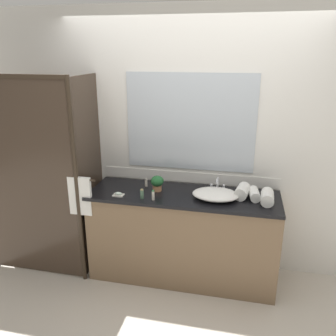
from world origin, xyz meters
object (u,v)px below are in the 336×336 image
at_px(potted_plant, 157,182).
at_px(amenity_bottle_body_wash, 142,194).
at_px(soap_dish, 118,194).
at_px(amenity_bottle_shampoo, 153,195).
at_px(sink_basin, 216,194).
at_px(amenity_bottle_conditioner, 146,183).
at_px(faucet, 217,186).
at_px(rolled_towel_middle, 254,194).
at_px(rolled_towel_near_edge, 267,197).
at_px(rolled_towel_far_edge, 242,191).

bearing_deg(potted_plant, amenity_bottle_body_wash, -112.81).
height_order(soap_dish, amenity_bottle_shampoo, amenity_bottle_shampoo).
xyz_separation_m(sink_basin, amenity_bottle_conditioner, (-0.70, 0.15, 0.00)).
bearing_deg(amenity_bottle_body_wash, faucet, 27.71).
bearing_deg(amenity_bottle_conditioner, soap_dish, -123.67).
relative_size(sink_basin, amenity_bottle_body_wash, 4.61).
bearing_deg(soap_dish, sink_basin, 8.79).
bearing_deg(amenity_bottle_shampoo, rolled_towel_middle, 14.10).
bearing_deg(faucet, amenity_bottle_body_wash, -152.29).
bearing_deg(amenity_bottle_shampoo, amenity_bottle_conditioner, 116.40).
bearing_deg(rolled_towel_near_edge, amenity_bottle_body_wash, -172.68).
bearing_deg(amenity_bottle_shampoo, rolled_towel_near_edge, 8.51).
distance_m(faucet, rolled_towel_middle, 0.37).
relative_size(faucet, rolled_towel_far_edge, 0.82).
distance_m(potted_plant, amenity_bottle_body_wash, 0.24).
distance_m(amenity_bottle_conditioner, amenity_bottle_body_wash, 0.30).
height_order(faucet, potted_plant, potted_plant).
relative_size(sink_basin, rolled_towel_near_edge, 1.95).
relative_size(amenity_bottle_shampoo, rolled_towel_far_edge, 0.46).
distance_m(sink_basin, amenity_bottle_shampoo, 0.57).
height_order(potted_plant, rolled_towel_far_edge, potted_plant).
bearing_deg(rolled_towel_middle, rolled_towel_near_edge, -34.10).
bearing_deg(sink_basin, rolled_towel_middle, 10.83).
bearing_deg(potted_plant, rolled_towel_far_edge, 0.76).
bearing_deg(faucet, rolled_towel_middle, -20.25).
bearing_deg(faucet, amenity_bottle_conditioner, -176.21).
bearing_deg(rolled_towel_near_edge, amenity_bottle_shampoo, -171.49).
height_order(faucet, rolled_towel_far_edge, faucet).
distance_m(sink_basin, rolled_towel_near_edge, 0.46).
relative_size(potted_plant, amenity_bottle_shampoo, 1.57).
distance_m(potted_plant, amenity_bottle_shampoo, 0.23).
height_order(faucet, rolled_towel_near_edge, faucet).
distance_m(sink_basin, amenity_bottle_conditioner, 0.72).
xyz_separation_m(potted_plant, soap_dish, (-0.32, -0.20, -0.07)).
bearing_deg(amenity_bottle_body_wash, sink_basin, 12.97).
xyz_separation_m(amenity_bottle_conditioner, amenity_bottle_shampoo, (0.15, -0.31, 0.01)).
xyz_separation_m(amenity_bottle_shampoo, rolled_towel_far_edge, (0.79, 0.23, 0.01)).
height_order(soap_dish, rolled_towel_near_edge, rolled_towel_near_edge).
height_order(soap_dish, amenity_bottle_conditioner, amenity_bottle_conditioner).
bearing_deg(potted_plant, amenity_bottle_shampoo, -85.45).
bearing_deg(sink_basin, amenity_bottle_conditioner, 168.14).
bearing_deg(rolled_towel_middle, soap_dish, -170.64).
relative_size(amenity_bottle_conditioner, amenity_bottle_body_wash, 0.91).
bearing_deg(rolled_towel_near_edge, sink_basin, 178.95).
bearing_deg(faucet, sink_basin, -90.00).
relative_size(amenity_bottle_shampoo, amenity_bottle_body_wash, 1.04).
bearing_deg(amenity_bottle_shampoo, potted_plant, 94.55).
height_order(potted_plant, soap_dish, potted_plant).
height_order(potted_plant, amenity_bottle_body_wash, potted_plant).
relative_size(faucet, amenity_bottle_conditioner, 2.01).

